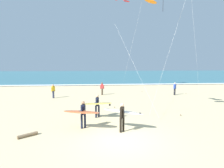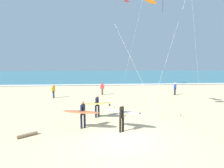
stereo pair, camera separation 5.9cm
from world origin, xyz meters
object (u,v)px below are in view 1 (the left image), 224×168
at_px(surfer_third, 97,104).
at_px(driftwood_log, 28,135).
at_px(surfer_lead, 123,114).
at_px(bystander_red_top, 102,89).
at_px(surfer_trailing, 82,112).
at_px(bystander_blue_top, 175,89).
at_px(bystander_yellow_top, 53,91).

height_order(surfer_third, driftwood_log, surfer_third).
relative_size(surfer_lead, bystander_red_top, 1.53).
bearing_deg(surfer_lead, surfer_trailing, 169.12).
height_order(surfer_trailing, bystander_blue_top, surfer_trailing).
height_order(bystander_red_top, bystander_yellow_top, same).
bearing_deg(surfer_trailing, surfer_lead, -10.88).
bearing_deg(bystander_blue_top, surfer_lead, -125.95).
relative_size(surfer_lead, bystander_blue_top, 1.53).
relative_size(surfer_third, bystander_red_top, 1.45).
xyz_separation_m(surfer_trailing, bystander_blue_top, (10.61, 10.88, -0.24)).
bearing_deg(surfer_third, driftwood_log, -141.31).
bearing_deg(bystander_red_top, bystander_yellow_top, -164.06).
distance_m(bystander_red_top, bystander_yellow_top, 5.87).
distance_m(bystander_yellow_top, bystander_blue_top, 14.77).
relative_size(surfer_lead, surfer_trailing, 1.06).
bearing_deg(surfer_lead, bystander_blue_top, 54.05).
bearing_deg(bystander_blue_top, surfer_trailing, -134.29).
bearing_deg(surfer_lead, bystander_yellow_top, 121.73).
bearing_deg(surfer_trailing, bystander_yellow_top, 112.28).
bearing_deg(surfer_third, bystander_blue_top, 41.92).
height_order(surfer_third, bystander_yellow_top, surfer_third).
distance_m(surfer_trailing, bystander_red_top, 11.81).
relative_size(surfer_lead, driftwood_log, 2.32).
relative_size(surfer_lead, surfer_third, 1.05).
bearing_deg(surfer_third, surfer_lead, -59.87).
height_order(bystander_red_top, driftwood_log, bystander_red_top).
relative_size(bystander_red_top, driftwood_log, 1.52).
relative_size(surfer_lead, bystander_yellow_top, 1.53).
distance_m(surfer_lead, bystander_red_top, 12.20).
bearing_deg(bystander_blue_top, bystander_red_top, 174.82).
height_order(surfer_lead, surfer_third, same).
xyz_separation_m(surfer_lead, driftwood_log, (-5.28, -0.42, -0.96)).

